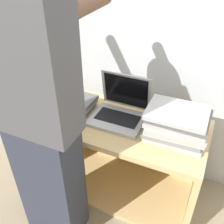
{
  "coord_description": "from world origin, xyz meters",
  "views": [
    {
      "loc": [
        0.5,
        -0.94,
        1.59
      ],
      "look_at": [
        0.0,
        0.18,
        0.72
      ],
      "focal_mm": 42.0,
      "sensor_mm": 36.0,
      "label": 1
    }
  ],
  "objects_px": {
    "person": "(41,122)",
    "laptop_stack_left": "(67,103)",
    "laptop_stack_right": "(177,124)",
    "laptop_open": "(120,110)"
  },
  "relations": [
    {
      "from": "laptop_open",
      "to": "laptop_stack_left",
      "type": "height_order",
      "value": "laptop_open"
    },
    {
      "from": "person",
      "to": "laptop_open",
      "type": "bearing_deg",
      "value": 64.65
    },
    {
      "from": "laptop_open",
      "to": "laptop_stack_left",
      "type": "xyz_separation_m",
      "value": [
        -0.36,
        -0.05,
        -0.02
      ]
    },
    {
      "from": "laptop_open",
      "to": "person",
      "type": "distance_m",
      "value": 0.55
    },
    {
      "from": "laptop_stack_left",
      "to": "laptop_stack_right",
      "type": "height_order",
      "value": "laptop_stack_right"
    },
    {
      "from": "laptop_open",
      "to": "laptop_stack_right",
      "type": "relative_size",
      "value": 0.92
    },
    {
      "from": "laptop_stack_right",
      "to": "laptop_stack_left",
      "type": "bearing_deg",
      "value": -179.35
    },
    {
      "from": "person",
      "to": "laptop_stack_left",
      "type": "bearing_deg",
      "value": 107.73
    },
    {
      "from": "laptop_open",
      "to": "person",
      "type": "height_order",
      "value": "person"
    },
    {
      "from": "laptop_stack_right",
      "to": "person",
      "type": "height_order",
      "value": "person"
    }
  ]
}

